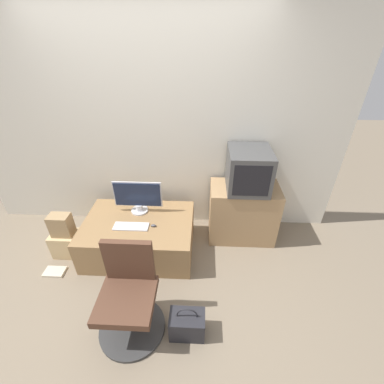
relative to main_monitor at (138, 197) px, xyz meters
name	(u,v)px	position (x,y,z in m)	size (l,w,h in m)	color
ground_plane	(140,303)	(0.16, -0.91, -0.62)	(12.00, 12.00, 0.00)	#7F705B
wall_back	(153,127)	(0.16, 0.41, 0.68)	(4.40, 0.05, 2.60)	silver
desk	(140,236)	(0.02, -0.20, -0.41)	(1.22, 0.84, 0.42)	#937047
side_stand	(242,213)	(1.23, 0.11, -0.27)	(0.79, 0.45, 0.71)	#A37F56
main_monitor	(138,197)	(0.00, 0.00, 0.00)	(0.55, 0.20, 0.40)	silver
keyboard	(131,226)	(-0.03, -0.29, -0.19)	(0.38, 0.14, 0.01)	silver
mouse	(153,226)	(0.21, -0.27, -0.19)	(0.06, 0.03, 0.03)	#4C4C51
crt_tv	(248,170)	(1.23, 0.12, 0.32)	(0.46, 0.50, 0.45)	#474747
office_chair	(129,299)	(0.15, -1.11, -0.28)	(0.58, 0.58, 0.86)	#333333
cardboard_box_lower	(68,244)	(-0.81, -0.30, -0.48)	(0.32, 0.23, 0.30)	#D1B27F
cardboard_box_upper	(61,225)	(-0.81, -0.30, -0.20)	(0.23, 0.15, 0.26)	#A3845B
handbag	(187,324)	(0.63, -1.17, -0.50)	(0.30, 0.19, 0.35)	#232328
book	(55,272)	(-0.85, -0.59, -0.61)	(0.22, 0.14, 0.02)	beige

